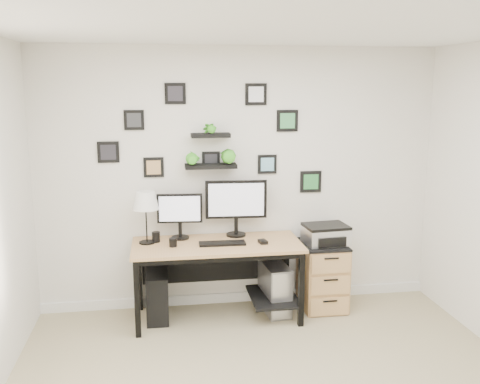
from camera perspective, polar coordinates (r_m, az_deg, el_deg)
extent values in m
plane|color=white|center=(3.33, 5.42, 17.77)|extent=(4.00, 4.00, 0.00)
plane|color=silver|center=(5.35, -0.01, 1.41)|extent=(4.00, 0.00, 4.00)
cube|color=white|center=(5.69, 0.01, -11.11)|extent=(4.00, 0.03, 0.10)
cube|color=tan|center=(5.09, -2.45, -5.66)|extent=(1.60, 0.70, 0.03)
cube|color=black|center=(5.11, -2.45, -6.09)|extent=(1.54, 0.64, 0.05)
cube|color=black|center=(5.49, -2.81, -7.40)|extent=(1.44, 0.02, 0.41)
cube|color=black|center=(5.37, 3.56, -11.07)|extent=(0.45, 0.63, 0.03)
cube|color=black|center=(4.92, -10.91, -11.15)|extent=(0.05, 0.05, 0.72)
cube|color=black|center=(5.48, -10.69, -8.76)|extent=(0.05, 0.05, 0.72)
cube|color=black|center=(5.07, 6.55, -10.29)|extent=(0.05, 0.05, 0.72)
cube|color=black|center=(5.62, 4.94, -8.08)|extent=(0.05, 0.05, 0.72)
cylinder|color=black|center=(5.27, -6.38, -4.85)|extent=(0.18, 0.18, 0.02)
cylinder|color=black|center=(5.25, -6.40, -4.05)|extent=(0.04, 0.04, 0.15)
cube|color=black|center=(5.19, -6.46, -1.75)|extent=(0.44, 0.07, 0.28)
cube|color=silver|center=(5.18, -6.46, -1.79)|extent=(0.39, 0.04, 0.24)
cylinder|color=black|center=(5.33, -0.42, -4.57)|extent=(0.20, 0.20, 0.02)
cylinder|color=black|center=(5.31, -0.42, -3.68)|extent=(0.04, 0.04, 0.17)
cube|color=black|center=(5.24, -0.42, -0.79)|extent=(0.60, 0.07, 0.38)
cube|color=silver|center=(5.22, -0.40, -0.84)|extent=(0.54, 0.04, 0.32)
cube|color=black|center=(5.05, -1.90, -5.50)|extent=(0.44, 0.15, 0.02)
cube|color=black|center=(5.09, 2.45, -5.32)|extent=(0.09, 0.11, 0.03)
cylinder|color=black|center=(5.17, -9.88, -5.31)|extent=(0.15, 0.15, 0.01)
cylinder|color=black|center=(5.11, -9.97, -2.85)|extent=(0.01, 0.01, 0.45)
cone|color=white|center=(5.07, -10.04, -0.89)|extent=(0.25, 0.25, 0.17)
cylinder|color=black|center=(5.01, -7.16, -5.35)|extent=(0.07, 0.07, 0.08)
cylinder|color=black|center=(5.18, -8.95, -4.77)|extent=(0.08, 0.08, 0.10)
cube|color=black|center=(5.31, -8.80, -10.82)|extent=(0.21, 0.46, 0.46)
cube|color=gray|center=(5.41, 3.72, -10.14)|extent=(0.26, 0.51, 0.49)
cube|color=silver|center=(5.19, 4.54, -11.09)|extent=(0.20, 0.03, 0.46)
cube|color=tan|center=(5.53, 8.77, -8.87)|extent=(0.42, 0.50, 0.65)
cube|color=black|center=(5.43, 8.88, -5.55)|extent=(0.43, 0.51, 0.02)
cube|color=tan|center=(5.38, 9.53, -11.96)|extent=(0.39, 0.02, 0.18)
cylinder|color=black|center=(5.35, 9.60, -11.42)|extent=(0.14, 0.02, 0.02)
cube|color=tan|center=(5.30, 9.61, -9.81)|extent=(0.39, 0.02, 0.18)
cylinder|color=black|center=(5.27, 9.68, -9.24)|extent=(0.14, 0.02, 0.02)
cube|color=tan|center=(5.23, 9.69, -7.59)|extent=(0.39, 0.02, 0.18)
cylinder|color=black|center=(5.20, 9.76, -7.01)|extent=(0.14, 0.02, 0.02)
cube|color=silver|center=(5.40, 9.13, -4.60)|extent=(0.45, 0.36, 0.16)
cube|color=black|center=(5.38, 9.16, -3.62)|extent=(0.45, 0.36, 0.03)
cube|color=black|center=(5.26, 9.84, -5.33)|extent=(0.29, 0.04, 0.09)
cube|color=black|center=(5.21, -3.13, 2.78)|extent=(0.50, 0.18, 0.04)
cube|color=black|center=(5.16, -3.16, 6.06)|extent=(0.38, 0.15, 0.04)
imported|color=green|center=(5.17, -5.03, 4.43)|extent=(0.15, 0.12, 0.27)
imported|color=green|center=(5.20, -1.28, 4.51)|extent=(0.15, 0.15, 0.27)
imported|color=green|center=(5.15, -3.18, 7.69)|extent=(0.13, 0.09, 0.25)
cube|color=black|center=(5.37, 5.07, 7.58)|extent=(0.21, 0.02, 0.21)
cube|color=#408D52|center=(5.35, 5.10, 7.57)|extent=(0.15, 0.00, 0.15)
cube|color=black|center=(5.51, 7.55, 1.10)|extent=(0.22, 0.02, 0.22)
cube|color=#2F813E|center=(5.50, 7.58, 1.08)|extent=(0.15, 0.00, 0.15)
cube|color=black|center=(5.26, -9.19, 2.62)|extent=(0.19, 0.02, 0.19)
cube|color=tan|center=(5.25, -9.19, 2.60)|extent=(0.14, 0.00, 0.14)
cube|color=black|center=(5.21, -6.93, 10.39)|extent=(0.20, 0.02, 0.20)
cube|color=#26242B|center=(5.19, -6.92, 10.38)|extent=(0.14, 0.00, 0.14)
cube|color=black|center=(5.29, 1.71, 10.38)|extent=(0.21, 0.02, 0.21)
cube|color=white|center=(5.28, 1.74, 10.37)|extent=(0.15, 0.00, 0.15)
cube|color=black|center=(5.37, 2.92, 2.98)|extent=(0.19, 0.02, 0.19)
cube|color=#72AFC8|center=(5.36, 2.95, 2.96)|extent=(0.13, 0.00, 0.13)
cube|color=black|center=(5.26, -13.87, 4.15)|extent=(0.20, 0.02, 0.20)
cube|color=black|center=(5.25, -13.88, 4.13)|extent=(0.14, 0.00, 0.14)
cube|color=black|center=(5.22, -11.24, 7.54)|extent=(0.19, 0.02, 0.19)
cube|color=#2C2E31|center=(5.21, -11.24, 7.53)|extent=(0.13, 0.00, 0.13)
cube|color=black|center=(5.28, -3.12, 3.39)|extent=(0.18, 0.02, 0.18)
cube|color=black|center=(5.27, -3.10, 3.37)|extent=(0.12, 0.00, 0.12)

